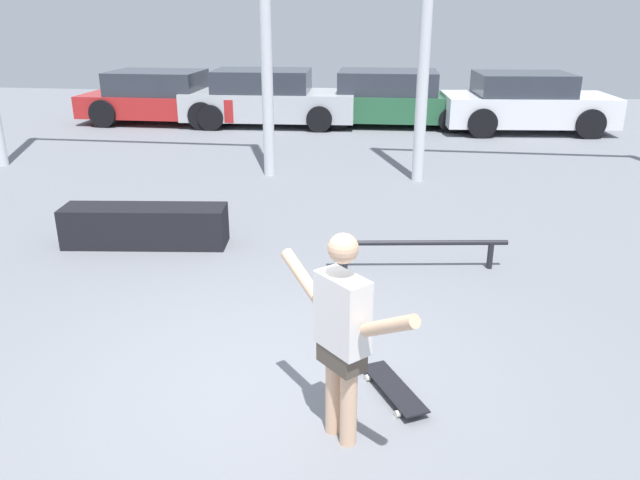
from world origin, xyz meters
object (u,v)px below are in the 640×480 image
at_px(grind_box, 145,226).
at_px(parked_car_red, 162,98).
at_px(skateboard, 394,388).
at_px(grind_rail, 418,247).
at_px(parked_car_white, 525,103).
at_px(skateboarder, 342,331).
at_px(parked_car_green, 392,99).
at_px(parked_car_silver, 268,99).

bearing_deg(grind_box, parked_car_red, 109.70).
xyz_separation_m(skateboard, grind_rail, (0.20, 2.62, 0.21)).
bearing_deg(parked_car_white, skateboarder, -110.68).
height_order(skateboarder, parked_car_green, skateboarder).
bearing_deg(parked_car_red, grind_rail, -53.88).
bearing_deg(grind_rail, parked_car_white, 73.70).
distance_m(parked_car_silver, parked_car_green, 3.21).
bearing_deg(skateboard, grind_box, -161.24).
distance_m(grind_rail, parked_car_silver, 9.80).
height_order(skateboarder, grind_rail, skateboarder).
bearing_deg(parked_car_green, parked_car_silver, -172.85).
distance_m(skateboard, grind_rail, 2.64).
height_order(parked_car_red, parked_car_green, parked_car_green).
distance_m(grind_box, parked_car_green, 9.66).
height_order(parked_car_silver, parked_car_white, parked_car_white).
distance_m(parked_car_silver, parked_car_white, 6.43).
distance_m(skateboard, parked_car_white, 12.07).
xyz_separation_m(skateboard, parked_car_silver, (-3.57, 11.65, 0.61)).
xyz_separation_m(grind_box, parked_car_red, (-3.13, 8.74, 0.39)).
bearing_deg(parked_car_silver, parked_car_green, 5.41).
bearing_deg(parked_car_white, skateboard, -109.68).
relative_size(skateboarder, parked_car_white, 0.37).
height_order(grind_rail, parked_car_green, parked_car_green).
bearing_deg(parked_car_green, grind_rail, -88.03).
relative_size(skateboard, grind_box, 0.37).
bearing_deg(grind_rail, skateboard, -94.40).
xyz_separation_m(skateboarder, skateboard, (0.37, 0.57, -0.80)).
bearing_deg(parked_car_green, grind_box, -109.01).
bearing_deg(grind_rail, parked_car_silver, 112.68).
bearing_deg(grind_rail, parked_car_red, 126.17).
distance_m(parked_car_green, parked_car_white, 3.29).
distance_m(skateboard, parked_car_green, 12.17).
bearing_deg(skateboarder, parked_car_silver, 150.06).
relative_size(parked_car_silver, parked_car_white, 1.06).
bearing_deg(skateboard, grind_rail, 146.11).
height_order(skateboard, parked_car_red, parked_car_red).
relative_size(parked_car_red, parked_car_green, 0.93).
bearing_deg(skateboarder, parked_car_red, 161.66).
height_order(parked_car_silver, parked_car_green, parked_car_silver).
bearing_deg(parked_car_red, skateboard, -61.26).
bearing_deg(parked_car_red, parked_car_white, 0.19).
xyz_separation_m(grind_box, parked_car_white, (6.14, 8.78, 0.42)).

